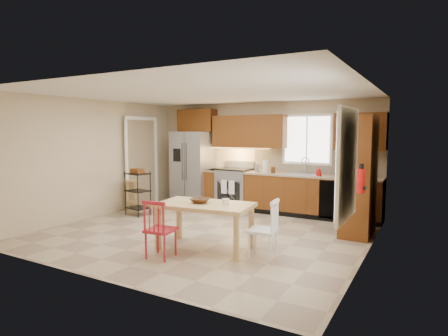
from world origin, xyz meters
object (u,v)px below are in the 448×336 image
pantry (359,176)px  fire_extinguisher (361,181)px  chair_red (161,229)px  table_bowl (200,203)px  chair_white (263,229)px  table_jar (226,203)px  range_stove (235,189)px  utility_cart (138,193)px  refrigerator (193,168)px  bar_stool (132,195)px  soap_bottle (319,171)px  dining_table (205,227)px

pantry → fire_extinguisher: bearing=-79.2°
chair_red → table_bowl: size_ratio=2.90×
chair_white → table_jar: bearing=79.7°
table_bowl → range_stove: bearing=107.8°
utility_cart → refrigerator: bearing=89.1°
range_stove → chair_white: 3.57m
chair_white → bar_stool: 4.24m
chair_red → soap_bottle: bearing=63.0°
pantry → dining_table: (-1.92, -2.02, -0.70)m
table_bowl → utility_cart: size_ratio=0.30×
range_stove → dining_table: bearing=-70.7°
soap_bottle → table_bowl: bearing=-110.0°
bar_stool → utility_cart: bearing=-30.8°
pantry → chair_white: pantry is taller
fire_extinguisher → bar_stool: 5.21m
pantry → bar_stool: bearing=-174.9°
range_stove → pantry: bearing=-18.3°
soap_bottle → fire_extinguisher: fire_extinguisher is taller
utility_cart → pantry: bearing=20.0°
pantry → table_bowl: (-2.02, -2.02, -0.33)m
chair_white → table_bowl: size_ratio=2.90×
range_stove → chair_white: bearing=-55.8°
soap_bottle → chair_red: soap_bottle is taller
soap_bottle → table_bowl: size_ratio=0.65×
chair_red → dining_table: bearing=55.1°
refrigerator → table_bowl: refrigerator is taller
fire_extinguisher → table_jar: size_ratio=3.12×
bar_stool → fire_extinguisher: bearing=-4.9°
range_stove → chair_white: (2.01, -2.96, -0.03)m
chair_white → soap_bottle: bearing=-7.1°
dining_table → chair_white: chair_white is taller
table_jar → dining_table: bearing=-164.1°
utility_cart → chair_white: bearing=-8.8°
pantry → soap_bottle: bearing=136.5°
table_bowl → fire_extinguisher: bearing=23.7°
refrigerator → bar_stool: size_ratio=2.57×
chair_red → bar_stool: chair_red is taller
table_bowl → bar_stool: size_ratio=0.42×
soap_bottle → fire_extinguisher: 2.27m
chair_red → table_jar: chair_red is taller
refrigerator → range_stove: bearing=3.0°
range_stove → utility_cart: (-1.49, -1.71, 0.02)m
chair_white → bar_stool: size_ratio=1.20×
range_stove → table_bowl: size_ratio=3.13×
refrigerator → range_stove: size_ratio=1.98×
fire_extinguisher → chair_white: fire_extinguisher is taller
dining_table → bar_stool: 3.39m
table_jar → table_bowl: bearing=-167.5°
range_stove → fire_extinguisher: 3.83m
refrigerator → table_jar: (2.52, -2.86, -0.17)m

